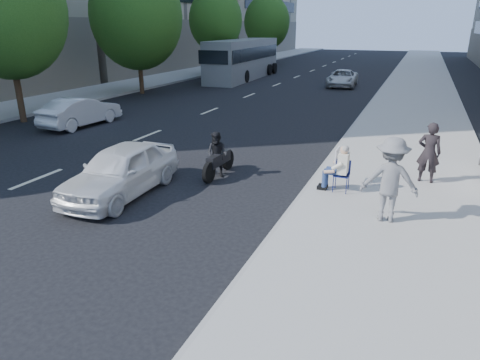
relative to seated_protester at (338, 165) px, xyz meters
The scene contains 15 objects.
ground 4.88m from the seated_protester, 118.47° to the right, with size 160.00×160.00×0.00m, color black.
near_sidewalk 15.89m from the seated_protester, 83.81° to the left, with size 5.00×120.00×0.15m, color #ABA7A0.
far_sidewalk 24.74m from the seated_protester, 140.35° to the left, with size 4.50×120.00×0.15m, color #ABA7A0.
tree_far_b 16.97m from the seated_protester, 166.70° to the left, with size 5.40×5.40×8.24m.
tree_far_c 21.51m from the seated_protester, 139.25° to the left, with size 6.00×6.00×8.47m.
tree_far_d 30.60m from the seated_protester, 121.81° to the left, with size 4.80×4.80×7.65m.
tree_far_e 43.05m from the seated_protester, 111.90° to the left, with size 5.40×5.40×7.89m.
seated_protester is the anchor object (origin of this frame).
jogger 2.08m from the seated_protester, 46.29° to the right, with size 1.29×0.74×1.99m, color slate.
pedestrian_woman 2.83m from the seated_protester, 36.87° to the left, with size 0.64×0.42×1.77m, color black.
white_sedan_near 5.98m from the seated_protester, 158.20° to the right, with size 1.66×4.11×1.40m, color silver.
white_sedan_mid 13.42m from the seated_protester, 161.72° to the left, with size 1.42×4.06×1.34m, color silver.
white_sedan_far 23.15m from the seated_protester, 99.52° to the left, with size 2.07×4.48×1.24m, color silver.
motorcycle 3.74m from the seated_protester, behind, with size 0.71×2.04×1.42m.
bus 27.74m from the seated_protester, 117.49° to the left, with size 2.97×12.13×3.30m.
Camera 1 is at (4.06, -7.05, 4.48)m, focal length 32.00 mm.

